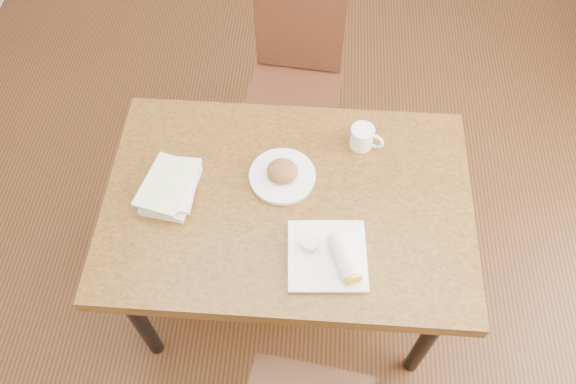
# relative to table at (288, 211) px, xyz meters

# --- Properties ---
(ground) EXTENTS (4.00, 5.00, 0.01)m
(ground) POSITION_rel_table_xyz_m (0.00, 0.00, -0.68)
(ground) COLOR #472814
(ground) RESTS_ON ground
(table) EXTENTS (1.30, 0.87, 0.75)m
(table) POSITION_rel_table_xyz_m (0.00, 0.00, 0.00)
(table) COLOR brown
(table) RESTS_ON ground
(chair_far) EXTENTS (0.46, 0.46, 0.95)m
(chair_far) POSITION_rel_table_xyz_m (-0.02, 0.80, -0.12)
(chair_far) COLOR #4E2216
(chair_far) RESTS_ON ground
(plate_scone) EXTENTS (0.24, 0.24, 0.08)m
(plate_scone) POSITION_rel_table_xyz_m (-0.03, 0.09, 0.10)
(plate_scone) COLOR white
(plate_scone) RESTS_ON table
(coffee_mug) EXTENTS (0.13, 0.09, 0.09)m
(coffee_mug) POSITION_rel_table_xyz_m (0.26, 0.26, 0.12)
(coffee_mug) COLOR white
(coffee_mug) RESTS_ON table
(plate_burrito) EXTENTS (0.27, 0.27, 0.09)m
(plate_burrito) POSITION_rel_table_xyz_m (0.16, -0.22, 0.10)
(plate_burrito) COLOR white
(plate_burrito) RESTS_ON table
(book_stack) EXTENTS (0.21, 0.26, 0.06)m
(book_stack) POSITION_rel_table_xyz_m (-0.41, 0.01, 0.11)
(book_stack) COLOR white
(book_stack) RESTS_ON table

